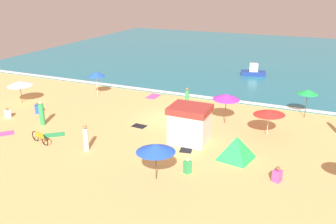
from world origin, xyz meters
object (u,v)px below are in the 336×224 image
Objects in this scene: beach_umbrella_5 at (96,74)px; beach_umbrella_6 at (156,148)px; beachgoer_8 at (188,166)px; small_boat_0 at (253,71)px; beach_umbrella_0 at (269,112)px; beachgoer_0 at (277,175)px; beachgoer_1 at (38,109)px; beachgoer_3 at (8,113)px; beach_umbrella_3 at (20,83)px; beachgoer_2 at (86,138)px; beach_umbrella_4 at (226,97)px; lifeguard_cabana at (190,124)px; beachgoer_7 at (187,97)px; beachgoer_5 at (42,114)px; beach_umbrella_1 at (308,92)px; beach_tent at (236,148)px; parked_bicycle at (40,138)px.

beach_umbrella_5 is 16.19m from beach_umbrella_6.
beach_umbrella_6 is at bearing -135.31° from beachgoer_8.
small_boat_0 is (0.50, 24.72, -1.35)m from beach_umbrella_6.
beachgoer_0 is at bearing -76.32° from beach_umbrella_0.
beachgoer_1 is (-13.29, 5.46, -1.50)m from beach_umbrella_6.
beach_umbrella_0 is at bearing 13.46° from beachgoer_3.
beach_umbrella_3 is 1.41× the size of beachgoer_2.
beach_umbrella_4 reaches higher than small_boat_0.
small_boat_0 is (-0.83, 23.40, 0.11)m from beachgoer_8.
lifeguard_cabana is at bearing 5.90° from beachgoer_3.
beachgoer_1 is 1.11× the size of beachgoer_3.
beachgoer_7 is (-4.14, 2.77, -1.36)m from beach_umbrella_4.
beachgoer_5 reaches higher than beachgoer_2.
beachgoer_5 is (-11.12, -1.61, -0.40)m from lifeguard_cabana.
beach_umbrella_1 is 0.88× the size of beach_tent.
beachgoer_5 is at bearing -133.99° from beachgoer_7.
beach_umbrella_5 is at bearing 153.95° from beach_tent.
parked_bicycle is at bearing -178.78° from beachgoer_8.
beachgoer_0 is 19.58m from beachgoer_1.
small_boat_0 is (15.27, 20.97, 0.20)m from beachgoer_3.
lifeguard_cabana reaches higher than parked_bicycle.
beachgoer_8 is (6.89, -0.08, -0.42)m from beachgoer_2.
parked_bicycle is at bearing -45.94° from beachgoer_1.
beachgoer_8 is (12.48, -2.34, -0.47)m from beachgoer_5.
beachgoer_8 is (-3.27, -7.06, -1.30)m from beach_umbrella_0.
lifeguard_cabana reaches higher than beach_umbrella_4.
beach_tent is at bearing -52.49° from beachgoer_7.
parked_bicycle is at bearing -112.05° from small_boat_0.
beach_tent is 1.51× the size of beachgoer_2.
beach_umbrella_0 reaches higher than beachgoer_3.
beach_tent is at bearing 16.69° from beachgoer_2.
small_boat_0 is (17.01, 17.72, -1.24)m from beach_umbrella_3.
beach_umbrella_0 is 15.54m from parked_bicycle.
beach_umbrella_5 is 0.90× the size of beach_tent.
beachgoer_8 is at bearing 1.22° from parked_bicycle.
beachgoer_3 is (-19.37, -4.64, -1.38)m from beach_umbrella_0.
beach_tent is at bearing -26.05° from beach_umbrella_5.
parked_bicycle is 12.78m from beachgoer_7.
beach_tent is at bearing -8.30° from beach_umbrella_3.
beach_umbrella_0 is at bearing 34.50° from beachgoer_2.
beachgoer_2 is at bearing -175.05° from beachgoer_0.
beach_umbrella_0 is 5.29m from beach_umbrella_1.
beachgoer_3 is (-21.55, -9.45, -1.77)m from beach_umbrella_1.
beachgoer_8 is at bearing -71.00° from lifeguard_cabana.
beach_umbrella_5 reaches higher than beach_tent.
beach_tent reaches higher than beachgoer_0.
parked_bicycle is 0.94× the size of beachgoer_5.
parked_bicycle is at bearing -166.50° from beach_tent.
beach_umbrella_0 is at bearing -75.92° from small_boat_0.
beachgoer_8 is at bearing -114.84° from beach_umbrella_0.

